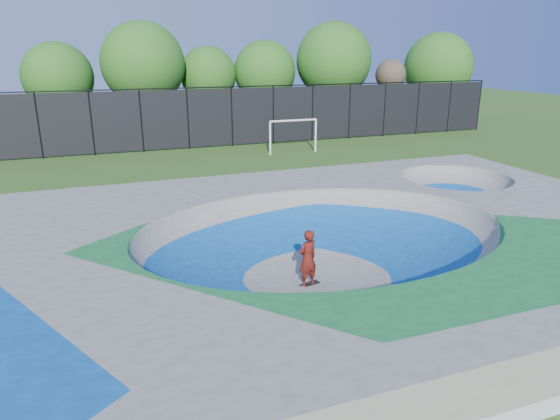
# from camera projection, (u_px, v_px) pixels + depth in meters

# --- Properties ---
(ground) EXTENTS (120.00, 120.00, 0.00)m
(ground) POSITION_uv_depth(u_px,v_px,m) (323.00, 273.00, 14.84)
(ground) COLOR #2C5116
(ground) RESTS_ON ground
(skate_deck) EXTENTS (22.00, 14.00, 1.50)m
(skate_deck) POSITION_uv_depth(u_px,v_px,m) (323.00, 250.00, 14.61)
(skate_deck) COLOR gray
(skate_deck) RESTS_ON ground
(skater) EXTENTS (0.70, 0.56, 1.67)m
(skater) POSITION_uv_depth(u_px,v_px,m) (308.00, 259.00, 13.77)
(skater) COLOR #AA200D
(skater) RESTS_ON ground
(skateboard) EXTENTS (0.81, 0.42, 0.05)m
(skateboard) POSITION_uv_depth(u_px,v_px,m) (307.00, 285.00, 14.02)
(skateboard) COLOR black
(skateboard) RESTS_ON ground
(soccer_goal) EXTENTS (3.25, 0.12, 2.15)m
(soccer_goal) POSITION_uv_depth(u_px,v_px,m) (293.00, 130.00, 31.75)
(soccer_goal) COLOR white
(soccer_goal) RESTS_ON ground
(fence) EXTENTS (48.09, 0.09, 4.04)m
(fence) POSITION_uv_depth(u_px,v_px,m) (188.00, 117.00, 32.93)
(fence) COLOR black
(fence) RESTS_ON ground
(treeline) EXTENTS (52.57, 7.15, 8.55)m
(treeline) POSITION_uv_depth(u_px,v_px,m) (178.00, 70.00, 36.78)
(treeline) COLOR #412F20
(treeline) RESTS_ON ground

